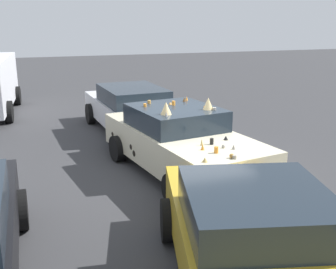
% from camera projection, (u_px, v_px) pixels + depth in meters
% --- Properties ---
extents(ground_plane, '(60.00, 60.00, 0.00)m').
position_uv_depth(ground_plane, '(181.00, 173.00, 9.22)').
color(ground_plane, '#38383A').
extents(art_car_decorated, '(4.73, 2.62, 1.68)m').
position_uv_depth(art_car_decorated, '(180.00, 141.00, 9.07)').
color(art_car_decorated, beige).
rests_on(art_car_decorated, ground).
extents(parked_sedan_behind_right, '(4.66, 2.22, 1.38)m').
position_uv_depth(parked_sedan_behind_right, '(131.00, 109.00, 12.31)').
color(parked_sedan_behind_right, silver).
rests_on(parked_sedan_behind_right, ground).
extents(parked_sedan_near_right, '(4.33, 2.76, 1.38)m').
position_uv_depth(parked_sedan_near_right, '(253.00, 238.00, 5.10)').
color(parked_sedan_near_right, gold).
rests_on(parked_sedan_near_right, ground).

